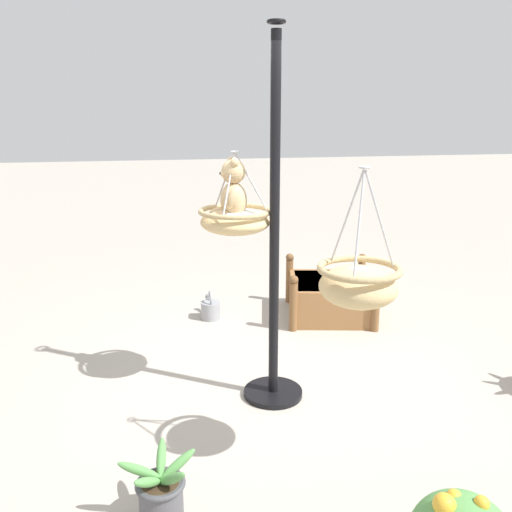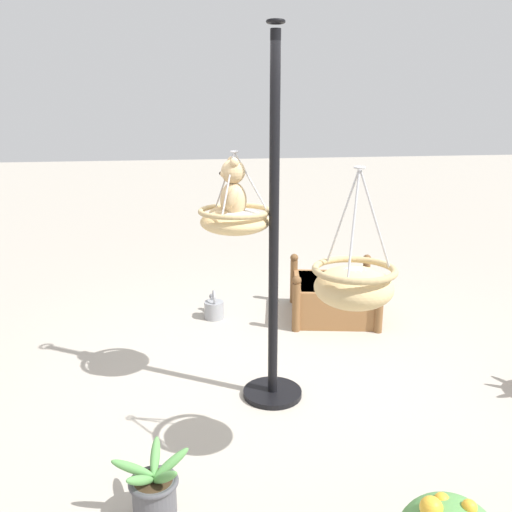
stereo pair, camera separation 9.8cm
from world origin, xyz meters
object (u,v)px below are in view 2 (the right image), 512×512
object	(u,v)px
hanging_basket_with_teddy	(235,219)
hanging_basket_left_high	(354,284)
potted_plant_flowering_red	(154,492)
watering_can	(214,308)
teddy_bear	(232,193)
wooden_planter_box	(333,297)
display_pole_central	(273,290)

from	to	relation	value
hanging_basket_with_teddy	hanging_basket_left_high	world-z (taller)	hanging_basket_with_teddy
hanging_basket_with_teddy	hanging_basket_left_high	size ratio (longest dim) A/B	0.77
hanging_basket_with_teddy	potted_plant_flowering_red	distance (m)	1.84
hanging_basket_left_high	hanging_basket_with_teddy	bearing A→B (deg)	23.67
watering_can	hanging_basket_with_teddy	bearing A→B (deg)	-178.88
teddy_bear	watering_can	xyz separation A→B (m)	(1.48, 0.01, -1.41)
wooden_planter_box	display_pole_central	bearing A→B (deg)	147.33
potted_plant_flowering_red	display_pole_central	bearing A→B (deg)	-37.18
hanging_basket_with_teddy	teddy_bear	bearing A→B (deg)	90.00
hanging_basket_with_teddy	potted_plant_flowering_red	xyz separation A→B (m)	(-1.28, 0.61, -1.16)
hanging_basket_with_teddy	hanging_basket_left_high	distance (m)	1.22
display_pole_central	potted_plant_flowering_red	distance (m)	1.57
hanging_basket_with_teddy	teddy_bear	distance (m)	0.19
wooden_planter_box	potted_plant_flowering_red	bearing A→B (deg)	145.30
hanging_basket_left_high	potted_plant_flowering_red	bearing A→B (deg)	99.04
potted_plant_flowering_red	watering_can	bearing A→B (deg)	-11.87
hanging_basket_left_high	potted_plant_flowering_red	world-z (taller)	hanging_basket_left_high
display_pole_central	teddy_bear	bearing A→B (deg)	61.12
potted_plant_flowering_red	hanging_basket_with_teddy	bearing A→B (deg)	-25.42
hanging_basket_with_teddy	watering_can	size ratio (longest dim) A/B	1.67
watering_can	display_pole_central	bearing A→B (deg)	-170.30
hanging_basket_with_teddy	watering_can	distance (m)	1.92
hanging_basket_with_teddy	hanging_basket_left_high	bearing A→B (deg)	-156.33
display_pole_central	hanging_basket_left_high	world-z (taller)	display_pole_central
teddy_bear	watering_can	distance (m)	2.05
hanging_basket_with_teddy	teddy_bear	world-z (taller)	hanging_basket_with_teddy
hanging_basket_with_teddy	watering_can	xyz separation A→B (m)	(1.48, 0.03, -1.23)
hanging_basket_left_high	watering_can	bearing A→B (deg)	11.25
teddy_bear	wooden_planter_box	distance (m)	2.22
hanging_basket_with_teddy	potted_plant_flowering_red	bearing A→B (deg)	154.58
wooden_planter_box	hanging_basket_left_high	bearing A→B (deg)	163.79
hanging_basket_left_high	wooden_planter_box	world-z (taller)	hanging_basket_left_high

